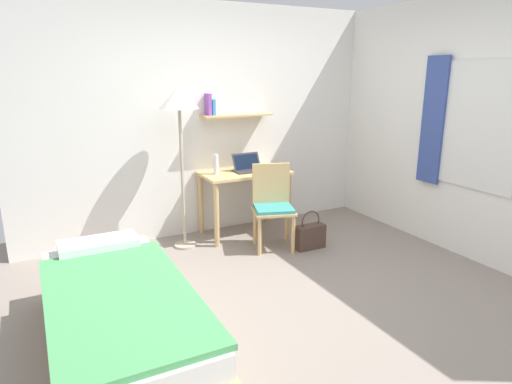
{
  "coord_description": "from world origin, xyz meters",
  "views": [
    {
      "loc": [
        -1.87,
        -2.77,
        1.85
      ],
      "look_at": [
        -0.18,
        0.51,
        0.85
      ],
      "focal_mm": 31.08,
      "sensor_mm": 36.0,
      "label": 1
    }
  ],
  "objects": [
    {
      "name": "water_bottle",
      "position": [
        -0.06,
        1.72,
        0.86
      ],
      "size": [
        0.06,
        0.06,
        0.22
      ],
      "primitive_type": "cylinder",
      "color": "silver",
      "rests_on": "desk"
    },
    {
      "name": "desk",
      "position": [
        0.28,
        1.7,
        0.61
      ],
      "size": [
        1.0,
        0.58,
        0.75
      ],
      "color": "tan",
      "rests_on": "ground_plane"
    },
    {
      "name": "book_stack",
      "position": [
        0.6,
        1.66,
        0.78
      ],
      "size": [
        0.2,
        0.26,
        0.05
      ],
      "color": "#3384C6",
      "rests_on": "desk"
    },
    {
      "name": "wall_right",
      "position": [
        2.02,
        0.01,
        1.3
      ],
      "size": [
        0.1,
        4.4,
        2.6
      ],
      "color": "white",
      "rests_on": "ground_plane"
    },
    {
      "name": "bed",
      "position": [
        -1.47,
        0.02,
        0.24
      ],
      "size": [
        0.89,
        2.0,
        0.54
      ],
      "color": "tan",
      "rests_on": "ground_plane"
    },
    {
      "name": "standing_lamp",
      "position": [
        -0.48,
        1.63,
        1.51
      ],
      "size": [
        0.4,
        0.4,
        1.71
      ],
      "color": "#B2A893",
      "rests_on": "ground_plane"
    },
    {
      "name": "ground_plane",
      "position": [
        0.0,
        0.0,
        0.0
      ],
      "size": [
        5.28,
        5.28,
        0.0
      ],
      "primitive_type": "plane",
      "color": "gray"
    },
    {
      "name": "desk_chair",
      "position": [
        0.37,
        1.19,
        0.49
      ],
      "size": [
        0.53,
        0.5,
        0.9
      ],
      "color": "tan",
      "rests_on": "ground_plane"
    },
    {
      "name": "handbag",
      "position": [
        0.7,
        0.95,
        0.14
      ],
      "size": [
        0.33,
        0.13,
        0.42
      ],
      "color": "#4C382D",
      "rests_on": "ground_plane"
    },
    {
      "name": "wall_back",
      "position": [
        0.0,
        2.02,
        1.3
      ],
      "size": [
        4.4,
        0.27,
        2.6
      ],
      "color": "white",
      "rests_on": "ground_plane"
    },
    {
      "name": "laptop",
      "position": [
        0.32,
        1.7,
        0.8
      ],
      "size": [
        0.34,
        0.22,
        0.2
      ],
      "color": "#2D2D33",
      "rests_on": "desk"
    }
  ]
}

